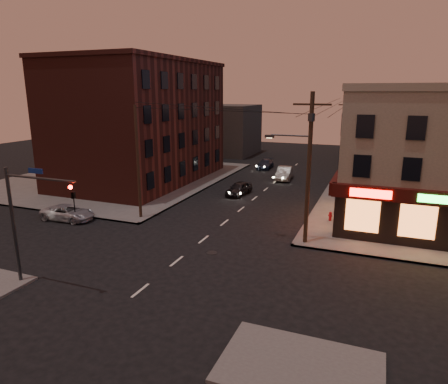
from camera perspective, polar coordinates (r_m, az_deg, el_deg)
The scene contains 15 objects.
ground at distance 25.06m, azimuth -6.79°, elevation -9.80°, with size 120.00×120.00×0.00m, color black.
sidewalk_nw at distance 49.73m, azimuth -14.73°, elevation 2.02°, with size 24.00×28.00×0.15m, color #514F4C.
brick_apartment at distance 46.83m, azimuth -11.73°, elevation 9.61°, with size 12.00×20.00×13.00m, color #4C1E18.
bg_building_ne_a at distance 58.50m, azimuth 24.50°, elevation 6.39°, with size 10.00×12.00×7.00m, color #3F3D3A.
bg_building_nw at distance 66.85m, azimuth 0.43°, elevation 8.90°, with size 9.00×10.00×8.00m, color #3F3D3A.
bg_building_ne_b at distance 72.41m, azimuth 22.45°, elevation 7.45°, with size 8.00×8.00×6.00m, color #3F3D3A.
utility_pole_main at distance 26.59m, azimuth 11.82°, elevation 4.39°, with size 4.20×0.44×10.00m.
utility_pole_far at distance 52.52m, azimuth 16.98°, elevation 7.56°, with size 0.26×0.26×9.00m, color #382619.
utility_pole_west at distance 32.49m, azimuth -12.19°, elevation 4.12°, with size 0.24×0.24×9.00m, color #382619.
traffic_signal at distance 22.86m, azimuth -26.42°, elevation -2.52°, with size 4.49×0.32×6.47m.
suv_cross at distance 34.71m, azimuth -21.40°, elevation -2.77°, with size 2.03×4.39×1.22m, color #9E9FA6.
sedan_near at distance 40.17m, azimuth 2.16°, elevation 0.51°, with size 1.55×3.86×1.32m, color black.
sedan_mid at distance 47.80m, azimuth 8.64°, elevation 2.68°, with size 1.60×4.58×1.51m, color slate.
sedan_far at distance 54.26m, azimuth 5.91°, elevation 3.98°, with size 1.71×4.20×1.22m, color #1B2537.
fire_hydrant at distance 32.84m, azimuth 14.94°, elevation -3.29°, with size 0.34×0.34×0.74m.
Camera 1 is at (11.10, -20.05, 10.14)m, focal length 32.00 mm.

